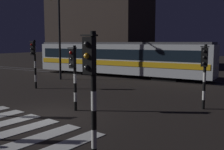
# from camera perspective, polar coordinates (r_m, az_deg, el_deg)

# --- Properties ---
(ground_plane) EXTENTS (120.00, 120.00, 0.00)m
(ground_plane) POSITION_cam_1_polar(r_m,az_deg,el_deg) (12.35, -14.22, -8.40)
(ground_plane) COLOR black
(rail_near) EXTENTS (80.00, 0.12, 0.03)m
(rail_near) POSITION_cam_1_polar(r_m,az_deg,el_deg) (23.31, 9.40, -1.07)
(rail_near) COLOR #59595E
(rail_near) RESTS_ON ground
(rail_far) EXTENTS (80.00, 0.12, 0.03)m
(rail_far) POSITION_cam_1_polar(r_m,az_deg,el_deg) (24.64, 10.64, -0.67)
(rail_far) COLOR #59595E
(rail_far) RESTS_ON ground
(traffic_light_corner_far_right) EXTENTS (0.36, 0.42, 3.13)m
(traffic_light_corner_far_right) POSITION_cam_1_polar(r_m,az_deg,el_deg) (13.49, 19.02, 1.65)
(traffic_light_corner_far_right) COLOR black
(traffic_light_corner_far_right) RESTS_ON ground
(traffic_light_corner_near_right) EXTENTS (0.36, 0.42, 3.50)m
(traffic_light_corner_near_right) POSITION_cam_1_polar(r_m,az_deg,el_deg) (6.69, -4.37, -0.92)
(traffic_light_corner_near_right) COLOR black
(traffic_light_corner_near_right) RESTS_ON ground
(traffic_light_corner_far_left) EXTENTS (0.36, 0.42, 3.39)m
(traffic_light_corner_far_left) POSITION_cam_1_polar(r_m,az_deg,el_deg) (19.37, -16.22, 3.75)
(traffic_light_corner_far_left) COLOR black
(traffic_light_corner_far_left) RESTS_ON ground
(traffic_light_median_centre) EXTENTS (0.36, 0.42, 3.08)m
(traffic_light_median_centre) POSITION_cam_1_polar(r_m,az_deg,el_deg) (12.59, -8.14, 1.44)
(traffic_light_median_centre) COLOR black
(traffic_light_median_centre) RESTS_ON ground
(street_lamp_trackside_left) EXTENTS (0.44, 1.21, 7.07)m
(street_lamp_trackside_left) POSITION_cam_1_polar(r_m,az_deg,el_deg) (23.58, -11.51, 9.88)
(street_lamp_trackside_left) COLOR black
(street_lamp_trackside_left) RESTS_ON ground
(tram) EXTENTS (17.77, 2.58, 4.15)m
(tram) POSITION_cam_1_polar(r_m,az_deg,el_deg) (25.58, 1.45, 3.64)
(tram) COLOR silver
(tram) RESTS_ON ground
(building_backdrop) EXTENTS (12.97, 8.00, 9.52)m
(building_backdrop) POSITION_cam_1_polar(r_m,az_deg,el_deg) (37.55, -2.57, 9.27)
(building_backdrop) COLOR #382D28
(building_backdrop) RESTS_ON ground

